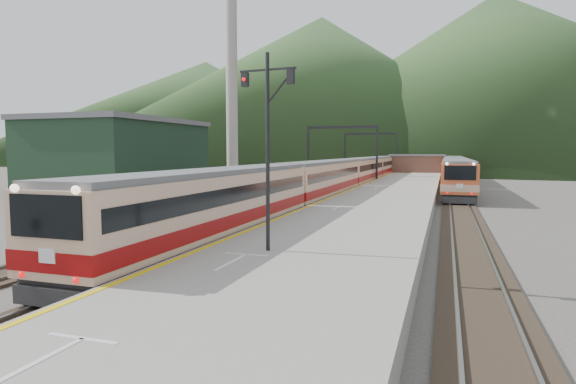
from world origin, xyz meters
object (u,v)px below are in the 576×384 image
(worker, at_px, (28,264))
(second_train, at_px, (454,169))
(signal_mast, at_px, (268,131))
(main_train, at_px, (345,175))

(worker, bearing_deg, second_train, -63.24)
(worker, bearing_deg, signal_mast, -111.67)
(second_train, distance_m, signal_mast, 57.88)
(main_train, height_order, worker, main_train)
(signal_mast, relative_size, worker, 4.34)
(main_train, xyz_separation_m, signal_mast, (4.28, -35.00, 3.26))
(main_train, relative_size, signal_mast, 11.54)
(main_train, bearing_deg, second_train, 62.76)
(second_train, relative_size, signal_mast, 8.83)
(second_train, distance_m, worker, 62.87)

